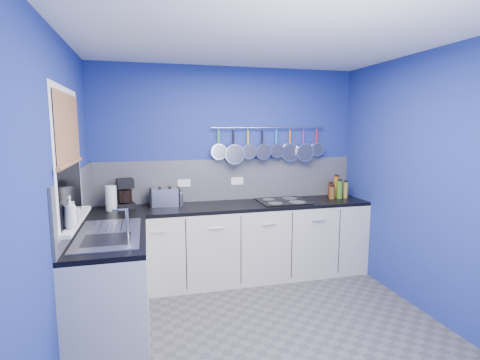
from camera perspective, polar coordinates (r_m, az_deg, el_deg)
name	(u,v)px	position (r m, az deg, el deg)	size (l,w,h in m)	color
floor	(267,333)	(3.51, 4.17, -22.62)	(3.20, 3.00, 0.02)	#47474C
ceiling	(270,34)	(3.10, 4.69, 21.68)	(3.20, 3.00, 0.02)	white
wall_back	(229,171)	(4.50, -1.79, 1.36)	(3.20, 0.02, 2.50)	navy
wall_front	(380,251)	(1.74, 20.88, -10.30)	(3.20, 0.02, 2.50)	navy
wall_left	(57,202)	(2.97, -26.52, -3.08)	(0.02, 3.00, 2.50)	navy
wall_right	(430,185)	(3.89, 27.50, -0.66)	(0.02, 3.00, 2.50)	navy
backsplash_back	(229,180)	(4.49, -1.73, 0.07)	(3.20, 0.02, 0.50)	slate
backsplash_left	(76,200)	(3.56, -24.09, -2.81)	(0.02, 1.80, 0.50)	slate
cabinet_run_back	(235,243)	(4.38, -0.84, -9.82)	(3.20, 0.60, 0.86)	beige
worktop_back	(235,206)	(4.26, -0.86, -4.06)	(3.20, 0.60, 0.04)	black
cabinet_run_left	(112,287)	(3.45, -19.32, -15.46)	(0.60, 1.20, 0.86)	beige
worktop_left	(109,236)	(3.29, -19.69, -8.26)	(0.60, 1.20, 0.04)	black
window_frame	(68,157)	(3.22, -25.16, 3.21)	(0.01, 1.00, 1.10)	white
window_glass	(69,157)	(3.21, -25.07, 3.22)	(0.01, 0.90, 1.00)	black
bamboo_blind	(68,129)	(3.20, -25.17, 7.23)	(0.01, 0.90, 0.55)	brown
window_sill	(76,220)	(3.29, -24.18, -5.73)	(0.10, 0.98, 0.03)	white
sink_unit	(109,234)	(3.29, -19.71, -7.86)	(0.50, 0.95, 0.01)	silver
mixer_tap	(127,223)	(3.07, -17.13, -6.43)	(0.12, 0.08, 0.26)	silver
socket_left	(184,183)	(4.40, -8.70, -0.47)	(0.15, 0.01, 0.09)	white
socket_right	(237,181)	(4.51, -0.45, -0.16)	(0.15, 0.01, 0.09)	white
pot_rail	(269,128)	(4.55, 4.57, 8.11)	(0.02, 0.02, 1.45)	silver
soap_bottle_a	(70,212)	(2.97, -24.92, -4.58)	(0.09, 0.09, 0.24)	white
soap_bottle_b	(74,213)	(3.11, -24.43, -4.64)	(0.08, 0.08, 0.17)	white
paper_towel	(111,198)	(4.17, -19.43, -2.67)	(0.12, 0.12, 0.27)	white
coffee_maker	(125,194)	(4.23, -17.41, -2.03)	(0.18, 0.20, 0.33)	black
toaster	(165,197)	(4.25, -11.62, -2.62)	(0.31, 0.18, 0.20)	silver
canister	(179,199)	(4.24, -9.49, -2.97)	(0.10, 0.10, 0.14)	silver
hob	(283,201)	(4.43, 6.67, -3.30)	(0.57, 0.50, 0.01)	black
pan_0	(219,144)	(4.38, -3.35, 5.65)	(0.19, 0.07, 0.38)	silver
pan_1	(233,146)	(4.42, -1.02, 5.31)	(0.24, 0.10, 0.43)	silver
pan_2	(248,143)	(4.46, 1.26, 5.70)	(0.19, 0.09, 0.38)	silver
pan_3	(262,144)	(4.51, 3.48, 5.64)	(0.20, 0.08, 0.39)	silver
pan_4	(276,143)	(4.57, 5.66, 5.77)	(0.18, 0.07, 0.37)	silver
pan_5	(290,145)	(4.64, 7.77, 5.45)	(0.23, 0.06, 0.42)	silver
pan_6	(303,145)	(4.71, 9.83, 5.45)	(0.23, 0.09, 0.42)	silver
pan_7	(317,142)	(4.79, 11.83, 5.79)	(0.17, 0.06, 0.36)	silver
condiment_0	(340,190)	(4.90, 15.35, -1.55)	(0.05, 0.05, 0.16)	black
condiment_1	(336,187)	(4.84, 14.76, -1.02)	(0.07, 0.07, 0.27)	#8C5914
condiment_2	(331,190)	(4.80, 13.95, -1.59)	(0.07, 0.07, 0.18)	#4C190C
condiment_3	(345,190)	(4.82, 16.09, -1.50)	(0.06, 0.06, 0.20)	olive
condiment_4	(340,190)	(4.76, 15.24, -1.45)	(0.07, 0.07, 0.22)	#3F721E
condiment_5	(332,193)	(4.72, 14.12, -1.92)	(0.07, 0.07, 0.15)	brown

